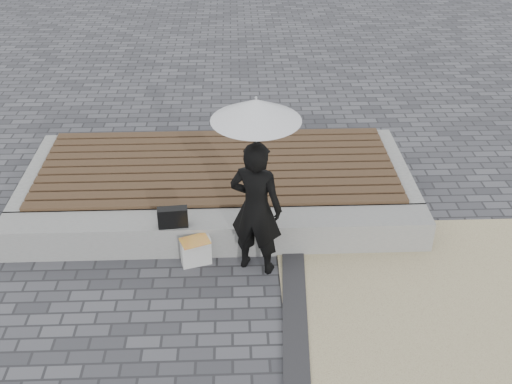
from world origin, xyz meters
TOP-DOWN VIEW (x-y plane):
  - ground at (0.00, 0.00)m, footprint 80.00×80.00m
  - edging_band at (0.75, -0.50)m, footprint 0.61×5.20m
  - seating_ledge at (0.00, 1.60)m, footprint 5.00×0.45m
  - timber_platform at (0.00, 2.80)m, footprint 5.00×2.00m
  - timber_decking at (0.00, 2.80)m, footprint 4.60×2.00m
  - woman at (0.44, 1.20)m, footprint 0.68×0.57m
  - parasol at (0.44, 1.20)m, footprint 0.90×0.90m
  - handbag at (-0.48, 1.46)m, footprint 0.35×0.15m
  - canvas_tote at (-0.23, 1.28)m, footprint 0.36×0.22m
  - magazine at (-0.23, 1.23)m, footprint 0.37×0.32m

SIDE VIEW (x-z plane):
  - ground at x=0.00m, z-range 0.00..0.00m
  - edging_band at x=0.75m, z-range 0.00..0.04m
  - canvas_tote at x=-0.23m, z-range 0.00..0.35m
  - seating_ledge at x=0.00m, z-range 0.00..0.40m
  - timber_platform at x=0.00m, z-range 0.00..0.40m
  - magazine at x=-0.23m, z-range 0.35..0.36m
  - timber_decking at x=0.00m, z-range 0.40..0.44m
  - handbag at x=-0.48m, z-range 0.40..0.64m
  - woman at x=0.44m, z-range 0.00..1.59m
  - parasol at x=0.44m, z-range 1.36..2.51m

